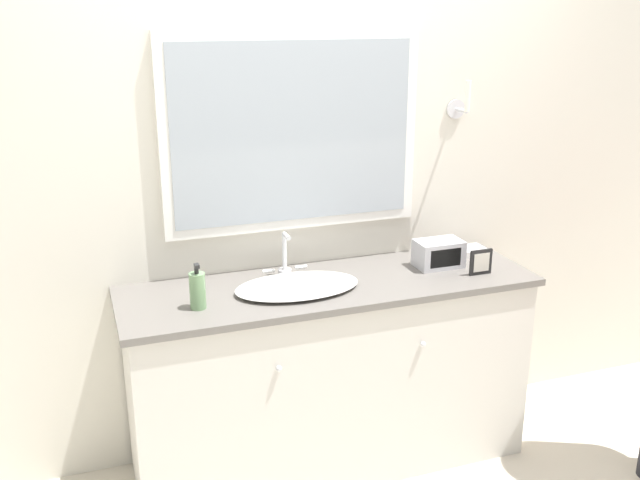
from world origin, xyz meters
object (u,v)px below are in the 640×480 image
soap_bottle (198,290)px  appliance_box (439,254)px  sink_basin (297,285)px  picture_frame (481,262)px

soap_bottle → appliance_box: bearing=5.5°
sink_basin → appliance_box: (0.70, 0.05, 0.04)m
soap_bottle → picture_frame: soap_bottle is taller
sink_basin → picture_frame: bearing=-7.3°
appliance_box → picture_frame: size_ratio=1.83×
sink_basin → appliance_box: size_ratio=2.52×
picture_frame → soap_bottle: bearing=177.9°
sink_basin → picture_frame: (0.82, -0.11, 0.04)m
appliance_box → picture_frame: 0.20m
appliance_box → soap_bottle: bearing=-174.5°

